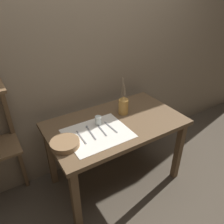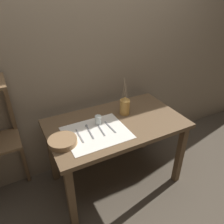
% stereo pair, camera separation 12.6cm
% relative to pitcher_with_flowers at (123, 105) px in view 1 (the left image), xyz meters
% --- Properties ---
extents(ground_plane, '(12.00, 12.00, 0.00)m').
position_rel_pitcher_with_flowers_xyz_m(ground_plane, '(-0.15, -0.09, -0.83)').
color(ground_plane, brown).
extents(stone_wall_back, '(7.00, 0.06, 2.40)m').
position_rel_pitcher_with_flowers_xyz_m(stone_wall_back, '(-0.15, 0.39, 0.37)').
color(stone_wall_back, gray).
rests_on(stone_wall_back, ground_plane).
extents(wooden_table, '(1.27, 0.75, 0.74)m').
position_rel_pitcher_with_flowers_xyz_m(wooden_table, '(-0.15, -0.09, -0.19)').
color(wooden_table, brown).
rests_on(wooden_table, ground_plane).
extents(linen_cloth, '(0.54, 0.45, 0.00)m').
position_rel_pitcher_with_flowers_xyz_m(linen_cloth, '(-0.38, -0.16, -0.09)').
color(linen_cloth, white).
rests_on(linen_cloth, wooden_table).
extents(pitcher_with_flowers, '(0.10, 0.10, 0.38)m').
position_rel_pitcher_with_flowers_xyz_m(pitcher_with_flowers, '(0.00, 0.00, 0.00)').
color(pitcher_with_flowers, '#B7843D').
rests_on(pitcher_with_flowers, wooden_table).
extents(wooden_bowl, '(0.23, 0.23, 0.05)m').
position_rel_pitcher_with_flowers_xyz_m(wooden_bowl, '(-0.68, -0.18, -0.07)').
color(wooden_bowl, '#8E6B47').
rests_on(wooden_bowl, wooden_table).
extents(glass_tumbler_near, '(0.06, 0.06, 0.08)m').
position_rel_pitcher_with_flowers_xyz_m(glass_tumbler_near, '(-0.31, -0.04, -0.05)').
color(glass_tumbler_near, silver).
rests_on(glass_tumbler_near, wooden_table).
extents(fork_outer, '(0.02, 0.20, 0.00)m').
position_rel_pitcher_with_flowers_xyz_m(fork_outer, '(-0.53, -0.14, -0.08)').
color(fork_outer, gray).
rests_on(fork_outer, wooden_table).
extents(spoon_inner, '(0.04, 0.21, 0.02)m').
position_rel_pitcher_with_flowers_xyz_m(spoon_inner, '(-0.42, -0.08, -0.08)').
color(spoon_inner, gray).
rests_on(spoon_inner, wooden_table).
extents(spoon_outer, '(0.03, 0.21, 0.02)m').
position_rel_pitcher_with_flowers_xyz_m(spoon_outer, '(-0.32, -0.08, -0.08)').
color(spoon_outer, gray).
rests_on(spoon_outer, wooden_table).
extents(fork_inner, '(0.02, 0.20, 0.00)m').
position_rel_pitcher_with_flowers_xyz_m(fork_inner, '(-0.24, -0.15, -0.08)').
color(fork_inner, gray).
rests_on(fork_inner, wooden_table).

